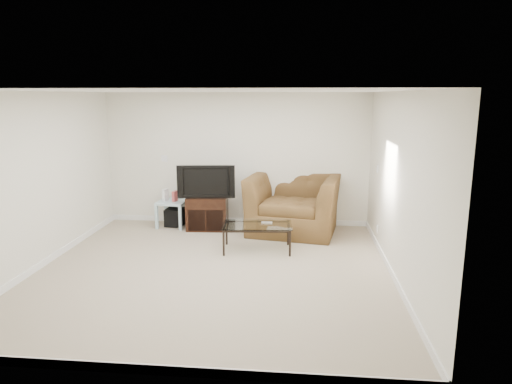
# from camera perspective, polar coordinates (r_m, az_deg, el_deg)

# --- Properties ---
(floor) EXTENTS (5.00, 5.00, 0.00)m
(floor) POSITION_cam_1_polar(r_m,az_deg,el_deg) (6.62, -5.39, -9.73)
(floor) COLOR tan
(floor) RESTS_ON ground
(ceiling) EXTENTS (5.00, 5.00, 0.00)m
(ceiling) POSITION_cam_1_polar(r_m,az_deg,el_deg) (6.15, -5.86, 12.46)
(ceiling) COLOR white
(ceiling) RESTS_ON ground
(wall_back) EXTENTS (5.00, 0.02, 2.50)m
(wall_back) POSITION_cam_1_polar(r_m,az_deg,el_deg) (8.70, -2.46, 4.10)
(wall_back) COLOR silver
(wall_back) RESTS_ON ground
(wall_left) EXTENTS (0.02, 5.00, 2.50)m
(wall_left) POSITION_cam_1_polar(r_m,az_deg,el_deg) (7.18, -25.62, 1.23)
(wall_left) COLOR silver
(wall_left) RESTS_ON ground
(wall_right) EXTENTS (0.02, 5.00, 2.50)m
(wall_right) POSITION_cam_1_polar(r_m,az_deg,el_deg) (6.28, 17.36, 0.49)
(wall_right) COLOR silver
(wall_right) RESTS_ON ground
(plate_back) EXTENTS (0.12, 0.02, 0.12)m
(plate_back) POSITION_cam_1_polar(r_m,az_deg,el_deg) (8.99, -11.37, 4.13)
(plate_back) COLOR white
(plate_back) RESTS_ON wall_back
(plate_right_switch) EXTENTS (0.02, 0.09, 0.13)m
(plate_right_switch) POSITION_cam_1_polar(r_m,az_deg,el_deg) (7.83, 14.95, 2.82)
(plate_right_switch) COLOR white
(plate_right_switch) RESTS_ON wall_right
(plate_right_outlet) EXTENTS (0.02, 0.08, 0.12)m
(plate_right_outlet) POSITION_cam_1_polar(r_m,az_deg,el_deg) (7.75, 14.92, -4.49)
(plate_right_outlet) COLOR white
(plate_right_outlet) RESTS_ON wall_right
(tv_stand) EXTENTS (0.77, 0.56, 0.62)m
(tv_stand) POSITION_cam_1_polar(r_m,az_deg,el_deg) (8.53, -6.09, -2.58)
(tv_stand) COLOR black
(tv_stand) RESTS_ON floor
(dvd_player) EXTENTS (0.44, 0.32, 0.06)m
(dvd_player) POSITION_cam_1_polar(r_m,az_deg,el_deg) (8.44, -6.16, -1.30)
(dvd_player) COLOR black
(dvd_player) RESTS_ON tv_stand
(television) EXTENTS (0.99, 0.31, 0.60)m
(television) POSITION_cam_1_polar(r_m,az_deg,el_deg) (8.37, -6.21, 1.41)
(television) COLOR black
(television) RESTS_ON tv_stand
(side_table) EXTENTS (0.56, 0.56, 0.49)m
(side_table) POSITION_cam_1_polar(r_m,az_deg,el_deg) (8.79, -10.35, -2.66)
(side_table) COLOR silver
(side_table) RESTS_ON floor
(subwoofer) EXTENTS (0.35, 0.35, 0.32)m
(subwoofer) POSITION_cam_1_polar(r_m,az_deg,el_deg) (8.82, -10.10, -3.10)
(subwoofer) COLOR black
(subwoofer) RESTS_ON floor
(game_console) EXTENTS (0.08, 0.17, 0.23)m
(game_console) POSITION_cam_1_polar(r_m,az_deg,el_deg) (8.74, -11.25, -0.36)
(game_console) COLOR white
(game_console) RESTS_ON side_table
(game_case) EXTENTS (0.08, 0.15, 0.20)m
(game_case) POSITION_cam_1_polar(r_m,az_deg,el_deg) (8.67, -10.10, -0.51)
(game_case) COLOR #CC4C4C
(game_case) RESTS_ON side_table
(recliner) EXTENTS (1.73, 1.28, 1.38)m
(recliner) POSITION_cam_1_polar(r_m,az_deg,el_deg) (8.27, 4.71, -0.28)
(recliner) COLOR #48331C
(recliner) RESTS_ON floor
(coffee_table) EXTENTS (1.15, 0.71, 0.43)m
(coffee_table) POSITION_cam_1_polar(r_m,az_deg,el_deg) (7.34, 0.14, -5.69)
(coffee_table) COLOR black
(coffee_table) RESTS_ON floor
(remote) EXTENTS (0.17, 0.06, 0.02)m
(remote) POSITION_cam_1_polar(r_m,az_deg,el_deg) (7.35, 1.37, -3.82)
(remote) COLOR #B2B2B7
(remote) RESTS_ON coffee_table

